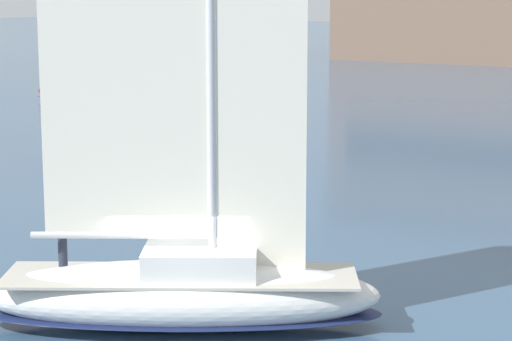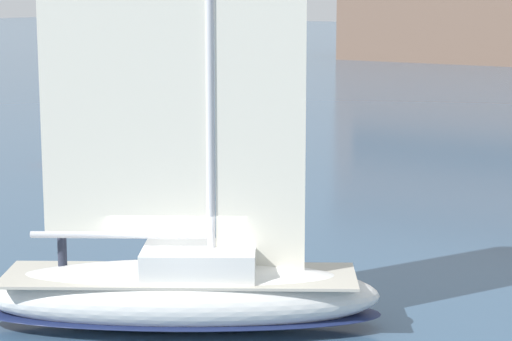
% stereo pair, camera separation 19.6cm
% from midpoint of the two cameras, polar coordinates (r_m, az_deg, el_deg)
% --- Properties ---
extents(ground_plane, '(400.00, 400.00, 0.00)m').
position_cam_midpoint_polar(ground_plane, '(22.09, -4.55, -8.94)').
color(ground_plane, '#385675').
extents(sailboat_main, '(8.71, 6.74, 12.04)m').
position_cam_midpoint_polar(sailboat_main, '(21.79, -4.57, -6.52)').
color(sailboat_main, white).
rests_on(sailboat_main, ground).
extents(sailboat_moored_outer_mooring, '(7.64, 7.17, 11.27)m').
position_cam_midpoint_polar(sailboat_moored_outer_mooring, '(68.42, -9.01, 4.65)').
color(sailboat_moored_outer_mooring, maroon).
rests_on(sailboat_moored_outer_mooring, ground).
extents(channel_buoy, '(1.09, 1.09, 1.97)m').
position_cam_midpoint_polar(channel_buoy, '(42.91, -11.45, 1.35)').
color(channel_buoy, red).
rests_on(channel_buoy, ground).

